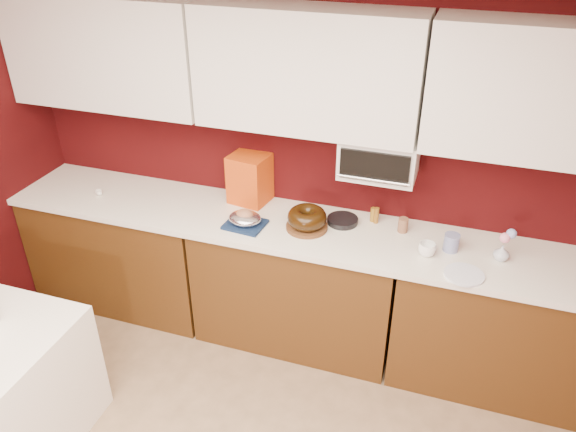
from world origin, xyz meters
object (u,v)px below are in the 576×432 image
(toaster_oven, at_px, (379,156))
(coffee_mug, at_px, (427,248))
(bundt_cake, at_px, (307,217))
(flower_vase, at_px, (502,252))
(blue_jar, at_px, (451,243))
(pandoro_box, at_px, (250,178))
(foil_ham_nest, at_px, (245,218))

(toaster_oven, height_order, coffee_mug, toaster_oven)
(bundt_cake, bearing_deg, coffee_mug, -4.92)
(toaster_oven, xyz_separation_m, coffee_mug, (0.36, -0.24, -0.43))
(toaster_oven, bearing_deg, bundt_cake, -155.10)
(toaster_oven, relative_size, flower_vase, 4.20)
(blue_jar, bearing_deg, flower_vase, -1.83)
(coffee_mug, relative_size, blue_jar, 0.91)
(coffee_mug, bearing_deg, toaster_oven, 145.72)
(pandoro_box, bearing_deg, toaster_oven, 5.92)
(foil_ham_nest, relative_size, flower_vase, 1.95)
(toaster_oven, distance_m, bundt_cake, 0.58)
(foil_ham_nest, bearing_deg, bundt_cake, 13.58)
(toaster_oven, relative_size, foil_ham_nest, 2.15)
(foil_ham_nest, relative_size, blue_jar, 1.95)
(bundt_cake, distance_m, flower_vase, 1.16)
(blue_jar, bearing_deg, coffee_mug, -142.65)
(blue_jar, bearing_deg, bundt_cake, -177.78)
(blue_jar, height_order, flower_vase, same)
(coffee_mug, distance_m, flower_vase, 0.42)
(pandoro_box, height_order, flower_vase, pandoro_box)
(bundt_cake, xyz_separation_m, pandoro_box, (-0.47, 0.23, 0.09))
(foil_ham_nest, height_order, blue_jar, blue_jar)
(pandoro_box, distance_m, blue_jar, 1.36)
(bundt_cake, xyz_separation_m, foil_ham_nest, (-0.38, -0.09, -0.03))
(pandoro_box, bearing_deg, flower_vase, 2.03)
(coffee_mug, bearing_deg, foil_ham_nest, -178.60)
(bundt_cake, distance_m, pandoro_box, 0.53)
(pandoro_box, bearing_deg, foil_ham_nest, -65.09)
(bundt_cake, distance_m, blue_jar, 0.88)
(flower_vase, bearing_deg, foil_ham_nest, -175.65)
(flower_vase, bearing_deg, coffee_mug, -167.72)
(blue_jar, relative_size, flower_vase, 1.00)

